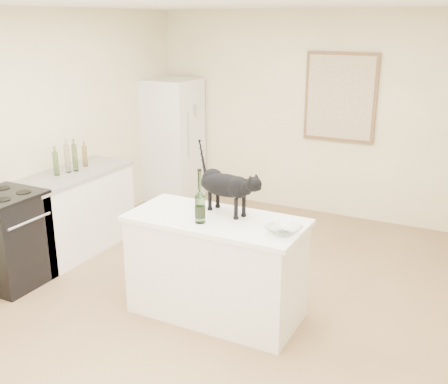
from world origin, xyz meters
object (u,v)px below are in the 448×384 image
black_cat (226,188)px  glass_bowl (284,230)px  fridge (173,140)px  wine_bottle (200,199)px  stove (9,240)px

black_cat → glass_bowl: (0.61, -0.22, -0.19)m
fridge → black_cat: bearing=-49.3°
wine_bottle → black_cat: bearing=74.8°
stove → glass_bowl: glass_bowl is taller
stove → fridge: fridge is taller
stove → fridge: bearing=90.0°
fridge → wine_bottle: bearing=-53.7°
fridge → glass_bowl: 3.75m
fridge → wine_bottle: 3.36m
wine_bottle → stove: bearing=-172.8°
black_cat → wine_bottle: 0.31m
stove → glass_bowl: 2.74m
black_cat → wine_bottle: black_cat is taller
fridge → wine_bottle: size_ratio=4.28×
black_cat → glass_bowl: bearing=-1.6°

